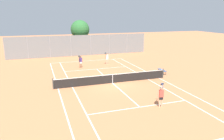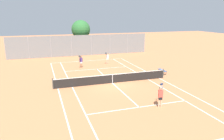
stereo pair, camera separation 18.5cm
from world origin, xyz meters
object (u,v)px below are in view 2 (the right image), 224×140
Objects in this scene: loose_tennis_ball_0 at (97,65)px; courtside_bench at (162,70)px; player_far_left at (81,61)px; player_far_right at (107,58)px; player_near_side at (160,96)px; tree_behind_left at (80,30)px; loose_tennis_ball_1 at (142,79)px; tennis_net at (112,78)px.

loose_tennis_ball_0 is 9.20m from courtside_bench.
player_far_left is 1.00× the size of player_far_right.
loose_tennis_ball_0 is at bearing 93.54° from player_near_side.
tree_behind_left is (-1.74, 10.86, 3.25)m from player_far_right.
tree_behind_left is at bearing 99.20° from loose_tennis_ball_1.
player_near_side is 26.88× the size of loose_tennis_ball_0.
loose_tennis_ball_0 is (-1.60, -0.36, -0.89)m from player_far_right.
courtside_bench reaches higher than loose_tennis_ball_1.
player_far_left is 0.30× the size of tree_behind_left.
loose_tennis_ball_0 is 11.96m from tree_behind_left.
player_near_side is at bearing -92.40° from player_far_right.
loose_tennis_ball_1 is at bearing -80.80° from tree_behind_left.
courtside_bench is at bearing -34.79° from player_far_left.
player_far_left reaches higher than courtside_bench.
player_far_left is at bearing -163.38° from loose_tennis_ball_0.
courtside_bench is (5.32, 8.49, -0.52)m from player_near_side.
player_far_right is at bearing 15.12° from player_far_left.
player_far_left is 26.88× the size of loose_tennis_ball_0.
loose_tennis_ball_0 is 1.00× the size of loose_tennis_ball_1.
tree_behind_left is at bearing 90.75° from loose_tennis_ball_0.
player_near_side reaches higher than loose_tennis_ball_1.
player_near_side is 1.00× the size of player_far_right.
tennis_net is at bearing -76.56° from player_far_left.
loose_tennis_ball_1 is 3.55m from courtside_bench.
tennis_net is 3.59m from loose_tennis_ball_1.
player_far_left is 1.18× the size of courtside_bench.
tennis_net is at bearing -166.55° from courtside_bench.
tennis_net is at bearing -91.24° from tree_behind_left.
player_far_left is at bearing 145.21° from courtside_bench.
player_far_left is at bearing -100.69° from tree_behind_left.
loose_tennis_ball_0 is 0.01× the size of tree_behind_left.
player_far_right is at bearing -80.87° from tree_behind_left.
loose_tennis_ball_0 is (2.40, 0.72, -0.89)m from player_far_left.
loose_tennis_ball_1 is at bearing -53.59° from player_far_left.
loose_tennis_ball_0 is 0.04× the size of courtside_bench.
player_near_side reaches higher than loose_tennis_ball_0.
loose_tennis_ball_0 is at bearing -167.18° from player_far_right.
tree_behind_left is (-6.41, 17.96, 3.77)m from courtside_bench.
loose_tennis_ball_1 is (3.54, 0.38, -0.48)m from tennis_net.
player_far_right reaches higher than tennis_net.
courtside_bench is (8.66, -6.02, -0.52)m from player_far_left.
courtside_bench is (6.83, 1.63, -0.10)m from tennis_net.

